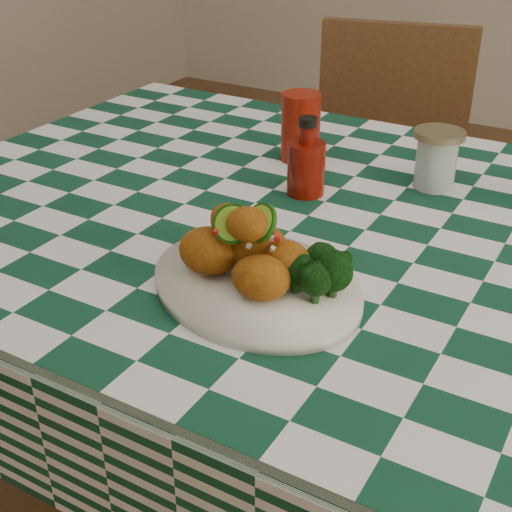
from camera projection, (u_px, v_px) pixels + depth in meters
The scene contains 8 objects.
dining_table at pixel (350, 417), 1.33m from camera, with size 1.66×1.06×0.79m, color #103E28, non-canonical shape.
plate at pixel (256, 285), 0.98m from camera, with size 0.32×0.25×0.02m, color silver, non-canonical shape.
fried_chicken_pile at pixel (252, 244), 0.95m from camera, with size 0.17×0.12×0.11m, color #9B530F, non-canonical shape.
broccoli_side at pixel (317, 273), 0.93m from camera, with size 0.08×0.08×0.06m, color black, non-canonical shape.
red_tumbler at pixel (301, 127), 1.38m from camera, with size 0.08×0.08×0.13m, color maroon.
ketchup_bottle at pixel (307, 156), 1.23m from camera, with size 0.07×0.07×0.14m, color #660D05, non-canonical shape.
mason_jar at pixel (436, 159), 1.26m from camera, with size 0.09×0.09×0.11m, color #B2BCBA, non-canonical shape.
wooden_chair_left at pixel (376, 209), 1.97m from camera, with size 0.42×0.44×0.92m, color #472814, non-canonical shape.
Camera 1 is at (0.36, -0.97, 1.31)m, focal length 50.00 mm.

